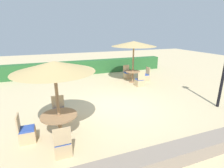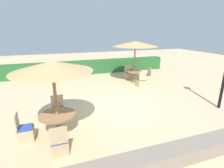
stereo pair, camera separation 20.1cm
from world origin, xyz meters
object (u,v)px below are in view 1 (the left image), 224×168
at_px(parasol_front_left, 54,67).
at_px(patio_chair_back_right_north, 127,75).
at_px(round_table_back_right, 133,74).
at_px(patio_chair_front_left_west, 27,134).
at_px(round_table_front_left, 59,119).
at_px(patio_chair_back_right_south, 140,82).
at_px(patio_chair_back_right_east, 145,77).
at_px(patio_chair_front_left_south, 63,146).
at_px(patio_chair_front_left_north, 59,114).
at_px(parasol_back_right, 134,44).

bearing_deg(parasol_front_left, patio_chair_back_right_north, 47.83).
relative_size(round_table_back_right, patio_chair_front_left_west, 1.03).
distance_m(round_table_back_right, round_table_front_left, 6.87).
height_order(round_table_back_right, patio_chair_front_left_west, patio_chair_front_left_west).
distance_m(round_table_back_right, patio_chair_back_right_south, 1.02).
relative_size(patio_chair_back_right_east, parasol_front_left, 0.38).
xyz_separation_m(patio_chair_front_left_south, patio_chair_front_left_west, (-0.97, 1.02, 0.00)).
bearing_deg(round_table_front_left, patio_chair_front_left_north, 87.21).
xyz_separation_m(round_table_back_right, patio_chair_front_left_west, (-6.03, -4.66, -0.29)).
height_order(round_table_front_left, patio_chair_front_left_north, patio_chair_front_left_north).
height_order(round_table_back_right, patio_chair_front_left_south, patio_chair_front_left_south).
relative_size(patio_chair_front_left_south, patio_chair_front_left_west, 1.00).
bearing_deg(parasol_front_left, parasol_back_right, 42.78).
height_order(patio_chair_back_right_north, parasol_front_left, parasol_front_left).
xyz_separation_m(patio_chair_back_right_east, patio_chair_front_left_north, (-5.92, -3.57, 0.00)).
xyz_separation_m(patio_chair_back_right_east, round_table_front_left, (-5.97, -4.61, 0.32)).
bearing_deg(round_table_back_right, patio_chair_front_left_west, -142.30).
bearing_deg(patio_chair_front_left_north, parasol_front_left, 87.21).
bearing_deg(patio_chair_front_left_south, patio_chair_back_right_north, 52.38).
distance_m(parasol_front_left, patio_chair_front_left_south, 2.26).
distance_m(patio_chair_front_left_north, patio_chair_front_left_west, 1.47).
bearing_deg(patio_chair_back_right_south, parasol_back_right, 88.98).
bearing_deg(patio_chair_front_left_north, parasol_back_right, -144.05).
relative_size(parasol_back_right, patio_chair_front_left_west, 3.04).
height_order(patio_chair_back_right_north, round_table_front_left, patio_chair_back_right_north).
xyz_separation_m(parasol_back_right, patio_chair_back_right_south, (-0.02, -0.98, -2.22)).
bearing_deg(patio_chair_back_right_east, patio_chair_back_right_north, 40.63).
distance_m(parasol_back_right, patio_chair_back_right_north, 2.42).
bearing_deg(round_table_back_right, patio_chair_front_left_north, -144.05).
bearing_deg(patio_chair_back_right_south, patio_chair_front_left_south, -137.00).
xyz_separation_m(patio_chair_back_right_south, parasol_front_left, (-5.03, -3.69, 2.02)).
xyz_separation_m(parasol_front_left, round_table_front_left, (0.00, 0.00, -1.70)).
xyz_separation_m(round_table_front_left, patio_chair_front_left_west, (-0.99, 0.00, -0.32)).
height_order(patio_chair_back_right_east, parasol_front_left, parasol_front_left).
distance_m(patio_chair_front_left_south, patio_chair_front_left_west, 1.41).
distance_m(round_table_front_left, patio_chair_front_left_west, 1.04).
distance_m(parasol_back_right, patio_chair_back_right_east, 2.41).
bearing_deg(round_table_back_right, patio_chair_back_right_south, -91.02).
bearing_deg(patio_chair_front_left_north, round_table_back_right, -144.05).
distance_m(round_table_back_right, patio_chair_front_left_north, 6.17).
relative_size(round_table_back_right, patio_chair_front_left_north, 1.03).
bearing_deg(patio_chair_front_left_west, patio_chair_front_left_north, 135.06).
distance_m(round_table_back_right, patio_chair_back_right_east, 0.97).
height_order(parasol_back_right, round_table_front_left, parasol_back_right).
relative_size(patio_chair_back_right_south, patio_chair_front_left_south, 1.00).
relative_size(parasol_back_right, patio_chair_back_right_north, 3.04).
distance_m(patio_chair_back_right_north, patio_chair_front_left_north, 6.82).
relative_size(round_table_back_right, patio_chair_back_right_south, 1.03).
height_order(patio_chair_back_right_south, patio_chair_front_left_north, same).
relative_size(parasol_back_right, round_table_front_left, 2.44).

